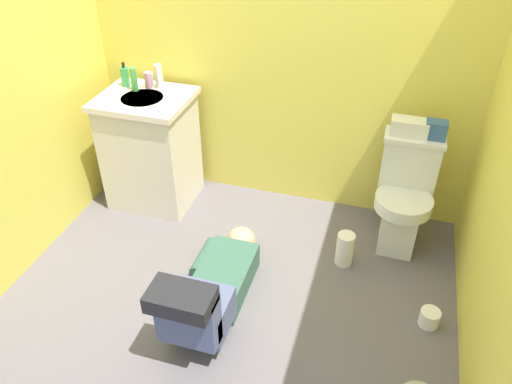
% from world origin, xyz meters
% --- Properties ---
extents(ground_plane, '(3.08, 2.92, 0.04)m').
position_xyz_m(ground_plane, '(0.00, 0.00, -0.02)').
color(ground_plane, '#605A61').
extents(wall_back, '(2.74, 0.08, 2.40)m').
position_xyz_m(wall_back, '(0.00, 1.00, 1.20)').
color(wall_back, '#DECD4D').
rests_on(wall_back, ground_plane).
extents(toilet, '(0.36, 0.46, 0.75)m').
position_xyz_m(toilet, '(0.90, 0.66, 0.37)').
color(toilet, silver).
rests_on(toilet, ground_plane).
extents(vanity_cabinet, '(0.60, 0.52, 0.82)m').
position_xyz_m(vanity_cabinet, '(-0.84, 0.65, 0.42)').
color(vanity_cabinet, beige).
rests_on(vanity_cabinet, ground_plane).
extents(faucet, '(0.02, 0.02, 0.10)m').
position_xyz_m(faucet, '(-0.84, 0.79, 0.87)').
color(faucet, silver).
rests_on(faucet, vanity_cabinet).
extents(person_plumber, '(0.39, 1.06, 0.52)m').
position_xyz_m(person_plumber, '(-0.05, -0.26, 0.18)').
color(person_plumber, '#33594C').
rests_on(person_plumber, ground_plane).
extents(tissue_box, '(0.22, 0.11, 0.10)m').
position_xyz_m(tissue_box, '(0.86, 0.75, 0.80)').
color(tissue_box, silver).
rests_on(tissue_box, toilet).
extents(toiletry_bag, '(0.12, 0.09, 0.11)m').
position_xyz_m(toiletry_bag, '(1.01, 0.75, 0.81)').
color(toiletry_bag, '#33598C').
rests_on(toiletry_bag, toilet).
extents(soap_dispenser, '(0.06, 0.06, 0.17)m').
position_xyz_m(soap_dispenser, '(-1.03, 0.77, 0.89)').
color(soap_dispenser, '#39914C').
rests_on(soap_dispenser, vanity_cabinet).
extents(bottle_green, '(0.05, 0.05, 0.16)m').
position_xyz_m(bottle_green, '(-0.94, 0.72, 0.90)').
color(bottle_green, '#4AA44C').
rests_on(bottle_green, vanity_cabinet).
extents(bottle_pink, '(0.05, 0.05, 0.11)m').
position_xyz_m(bottle_pink, '(-0.87, 0.79, 0.87)').
color(bottle_pink, pink).
rests_on(bottle_pink, vanity_cabinet).
extents(bottle_white, '(0.05, 0.05, 0.17)m').
position_xyz_m(bottle_white, '(-0.80, 0.80, 0.90)').
color(bottle_white, white).
rests_on(bottle_white, vanity_cabinet).
extents(paper_towel_roll, '(0.11, 0.11, 0.23)m').
position_xyz_m(paper_towel_roll, '(0.60, 0.34, 0.11)').
color(paper_towel_roll, white).
rests_on(paper_towel_roll, ground_plane).
extents(toilet_paper_roll, '(0.11, 0.11, 0.10)m').
position_xyz_m(toilet_paper_roll, '(1.13, -0.01, 0.05)').
color(toilet_paper_roll, white).
rests_on(toilet_paper_roll, ground_plane).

